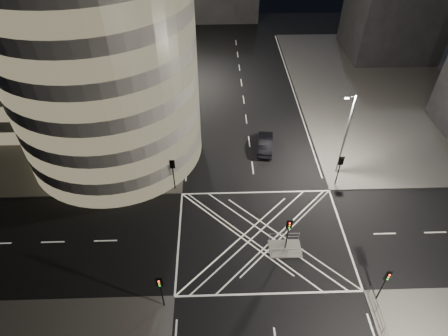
{
  "coord_description": "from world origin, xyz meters",
  "views": [
    {
      "loc": [
        -4.36,
        -22.32,
        29.04
      ],
      "look_at": [
        -3.45,
        6.73,
        3.0
      ],
      "focal_mm": 30.0,
      "sensor_mm": 36.0,
      "label": 1
    }
  ],
  "objects_px": {
    "central_island": "(285,249)",
    "sedan": "(265,143)",
    "traffic_signal_nl": "(160,287)",
    "street_lamp_left_near": "(168,120)",
    "traffic_signal_island": "(288,229)",
    "traffic_signal_fr": "(340,166)",
    "street_lamp_left_far": "(178,50)",
    "traffic_signal_nr": "(385,281)",
    "street_lamp_right_far": "(346,133)",
    "traffic_signal_fl": "(173,169)"
  },
  "relations": [
    {
      "from": "traffic_signal_nl",
      "to": "street_lamp_left_far",
      "type": "height_order",
      "value": "street_lamp_left_far"
    },
    {
      "from": "traffic_signal_island",
      "to": "street_lamp_left_far",
      "type": "xyz_separation_m",
      "value": [
        -11.44,
        31.5,
        2.63
      ]
    },
    {
      "from": "traffic_signal_island",
      "to": "traffic_signal_fl",
      "type": "bearing_deg",
      "value": 142.46
    },
    {
      "from": "traffic_signal_nl",
      "to": "sedan",
      "type": "relative_size",
      "value": 0.8
    },
    {
      "from": "traffic_signal_nl",
      "to": "traffic_signal_fr",
      "type": "xyz_separation_m",
      "value": [
        17.6,
        13.6,
        0.0
      ]
    },
    {
      "from": "central_island",
      "to": "street_lamp_right_far",
      "type": "relative_size",
      "value": 0.3
    },
    {
      "from": "street_lamp_left_far",
      "to": "street_lamp_right_far",
      "type": "xyz_separation_m",
      "value": [
        18.87,
        -21.0,
        0.0
      ]
    },
    {
      "from": "traffic_signal_nr",
      "to": "street_lamp_right_far",
      "type": "bearing_deg",
      "value": 87.7
    },
    {
      "from": "central_island",
      "to": "street_lamp_left_far",
      "type": "xyz_separation_m",
      "value": [
        -11.44,
        31.5,
        5.47
      ]
    },
    {
      "from": "traffic_signal_fr",
      "to": "street_lamp_right_far",
      "type": "bearing_deg",
      "value": 73.89
    },
    {
      "from": "traffic_signal_fl",
      "to": "traffic_signal_nr",
      "type": "bearing_deg",
      "value": -37.69
    },
    {
      "from": "traffic_signal_fr",
      "to": "street_lamp_left_near",
      "type": "distance_m",
      "value": 19.14
    },
    {
      "from": "street_lamp_left_far",
      "to": "sedan",
      "type": "distance_m",
      "value": 20.51
    },
    {
      "from": "traffic_signal_fr",
      "to": "traffic_signal_nr",
      "type": "height_order",
      "value": "same"
    },
    {
      "from": "traffic_signal_nr",
      "to": "traffic_signal_island",
      "type": "distance_m",
      "value": 8.62
    },
    {
      "from": "traffic_signal_fr",
      "to": "sedan",
      "type": "distance_m",
      "value": 9.91
    },
    {
      "from": "traffic_signal_nl",
      "to": "traffic_signal_island",
      "type": "relative_size",
      "value": 1.0
    },
    {
      "from": "street_lamp_left_far",
      "to": "sedan",
      "type": "bearing_deg",
      "value": -55.71
    },
    {
      "from": "central_island",
      "to": "traffic_signal_island",
      "type": "xyz_separation_m",
      "value": [
        0.0,
        0.0,
        2.84
      ]
    },
    {
      "from": "traffic_signal_island",
      "to": "central_island",
      "type": "bearing_deg",
      "value": 0.0
    },
    {
      "from": "traffic_signal_nl",
      "to": "traffic_signal_nr",
      "type": "relative_size",
      "value": 1.0
    },
    {
      "from": "traffic_signal_nl",
      "to": "street_lamp_left_near",
      "type": "relative_size",
      "value": 0.4
    },
    {
      "from": "traffic_signal_fl",
      "to": "street_lamp_right_far",
      "type": "xyz_separation_m",
      "value": [
        18.24,
        2.2,
        2.63
      ]
    },
    {
      "from": "central_island",
      "to": "traffic_signal_nr",
      "type": "relative_size",
      "value": 0.75
    },
    {
      "from": "traffic_signal_fr",
      "to": "street_lamp_left_near",
      "type": "relative_size",
      "value": 0.4
    },
    {
      "from": "central_island",
      "to": "traffic_signal_fl",
      "type": "bearing_deg",
      "value": 142.46
    },
    {
      "from": "traffic_signal_nr",
      "to": "central_island",
      "type": "bearing_deg",
      "value": 142.07
    },
    {
      "from": "street_lamp_left_near",
      "to": "street_lamp_right_far",
      "type": "height_order",
      "value": "same"
    },
    {
      "from": "traffic_signal_fl",
      "to": "street_lamp_right_far",
      "type": "relative_size",
      "value": 0.4
    },
    {
      "from": "street_lamp_right_far",
      "to": "traffic_signal_island",
      "type": "bearing_deg",
      "value": -125.3
    },
    {
      "from": "central_island",
      "to": "traffic_signal_fl",
      "type": "distance_m",
      "value": 13.91
    },
    {
      "from": "central_island",
      "to": "sedan",
      "type": "relative_size",
      "value": 0.6
    },
    {
      "from": "traffic_signal_nr",
      "to": "street_lamp_left_far",
      "type": "bearing_deg",
      "value": 116.36
    },
    {
      "from": "traffic_signal_fl",
      "to": "traffic_signal_nl",
      "type": "relative_size",
      "value": 1.0
    },
    {
      "from": "central_island",
      "to": "traffic_signal_fr",
      "type": "relative_size",
      "value": 0.75
    },
    {
      "from": "traffic_signal_fl",
      "to": "street_lamp_right_far",
      "type": "distance_m",
      "value": 18.55
    },
    {
      "from": "traffic_signal_fl",
      "to": "sedan",
      "type": "bearing_deg",
      "value": 32.31
    },
    {
      "from": "street_lamp_left_near",
      "to": "traffic_signal_fl",
      "type": "bearing_deg",
      "value": -83.03
    },
    {
      "from": "street_lamp_left_far",
      "to": "street_lamp_left_near",
      "type": "bearing_deg",
      "value": -90.0
    },
    {
      "from": "street_lamp_left_near",
      "to": "street_lamp_right_far",
      "type": "bearing_deg",
      "value": -9.03
    },
    {
      "from": "street_lamp_right_far",
      "to": "sedan",
      "type": "xyz_separation_m",
      "value": [
        -7.62,
        4.51,
        -4.72
      ]
    },
    {
      "from": "street_lamp_left_near",
      "to": "street_lamp_right_far",
      "type": "distance_m",
      "value": 19.11
    },
    {
      "from": "traffic_signal_fr",
      "to": "traffic_signal_island",
      "type": "relative_size",
      "value": 1.0
    },
    {
      "from": "traffic_signal_nr",
      "to": "street_lamp_left_near",
      "type": "xyz_separation_m",
      "value": [
        -18.24,
        18.8,
        2.63
      ]
    },
    {
      "from": "central_island",
      "to": "sedan",
      "type": "distance_m",
      "value": 15.03
    },
    {
      "from": "traffic_signal_island",
      "to": "street_lamp_right_far",
      "type": "height_order",
      "value": "street_lamp_right_far"
    },
    {
      "from": "traffic_signal_nl",
      "to": "traffic_signal_fr",
      "type": "bearing_deg",
      "value": 37.69
    },
    {
      "from": "central_island",
      "to": "traffic_signal_nl",
      "type": "xyz_separation_m",
      "value": [
        -10.8,
        -5.3,
        2.84
      ]
    },
    {
      "from": "traffic_signal_fl",
      "to": "traffic_signal_fr",
      "type": "relative_size",
      "value": 1.0
    },
    {
      "from": "traffic_signal_fl",
      "to": "central_island",
      "type": "bearing_deg",
      "value": -37.54
    }
  ]
}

